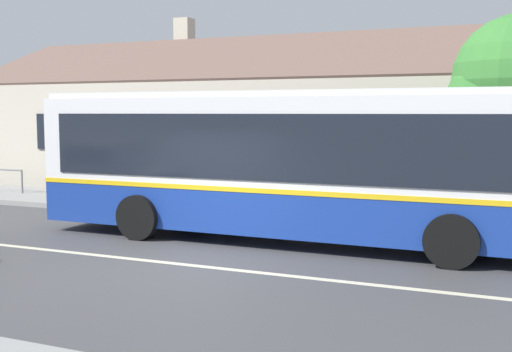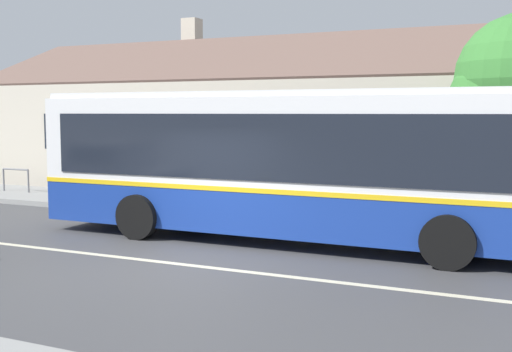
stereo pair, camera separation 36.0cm
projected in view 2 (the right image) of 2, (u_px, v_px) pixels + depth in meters
The scene contains 8 objects.
ground_plane at pixel (177, 264), 11.90m from camera, with size 300.00×300.00×0.00m, color #424244.
sidewalk_far at pixel (295, 214), 17.31m from camera, with size 60.00×3.00×0.15m, color gray.
lane_divider_stripe at pixel (177, 264), 11.90m from camera, with size 60.00×0.16×0.01m, color beige.
community_building at pixel (354, 132), 24.35m from camera, with size 28.56×10.61×6.88m.
transit_bus at pixel (291, 161), 13.88m from camera, with size 11.47×2.80×3.25m.
bench_by_building at pixel (87, 185), 19.95m from camera, with size 1.57×0.51×0.94m.
bench_down_street at pixel (211, 190), 18.38m from camera, with size 1.84×0.51×0.94m.
bike_rack at pixel (16, 176), 21.46m from camera, with size 1.16×0.06×0.78m.
Camera 2 is at (6.23, -9.99, 2.81)m, focal length 45.00 mm.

